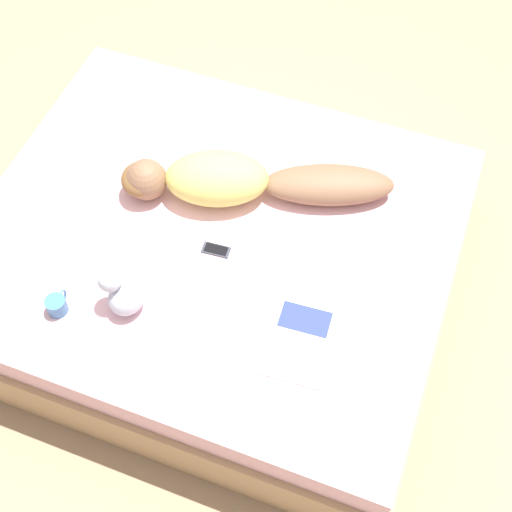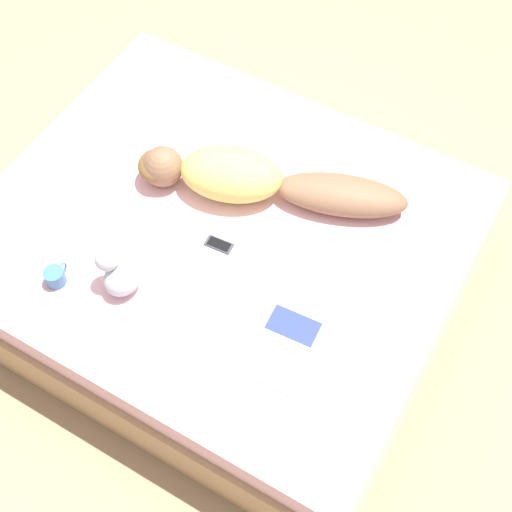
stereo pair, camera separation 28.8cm
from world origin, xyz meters
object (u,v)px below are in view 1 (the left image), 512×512
object	(u,v)px
open_magazine	(300,339)
cell_phone	(216,250)
person	(240,181)
coffee_mug	(57,305)

from	to	relation	value
open_magazine	cell_phone	size ratio (longest dim) A/B	3.11
open_magazine	cell_phone	bearing A→B (deg)	55.73
person	open_magazine	distance (m)	0.84
open_magazine	coffee_mug	xyz separation A→B (m)	(-0.24, 1.05, 0.04)
open_magazine	cell_phone	world-z (taller)	same
coffee_mug	cell_phone	xyz separation A→B (m)	(0.54, -0.53, -0.04)
coffee_mug	cell_phone	distance (m)	0.76
person	open_magazine	world-z (taller)	person
open_magazine	coffee_mug	bearing A→B (deg)	98.68
person	open_magazine	bearing A→B (deg)	-160.65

